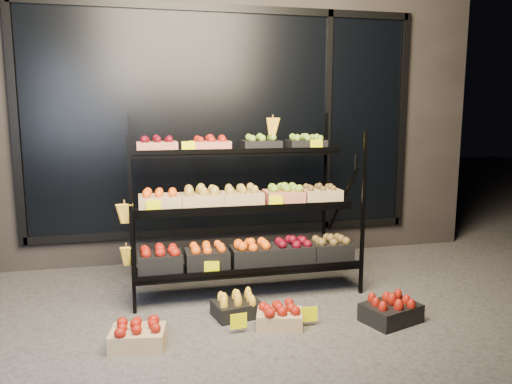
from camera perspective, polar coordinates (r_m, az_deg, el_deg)
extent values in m
plane|color=#514F4C|center=(4.37, 0.27, -13.37)|extent=(24.00, 24.00, 0.00)
cube|color=#2D2826|center=(6.59, -5.09, 9.82)|extent=(6.00, 2.00, 3.50)
cube|color=black|center=(5.58, -3.55, 7.89)|extent=(4.20, 0.04, 2.40)
cube|color=black|center=(5.72, -3.39, -4.31)|extent=(4.30, 0.06, 0.08)
cube|color=black|center=(5.67, -3.64, 20.21)|extent=(4.30, 0.06, 0.08)
cube|color=black|center=(5.62, -25.85, 7.00)|extent=(0.08, 0.06, 2.50)
cube|color=black|center=(6.30, 16.33, 7.70)|extent=(0.08, 0.06, 2.50)
cube|color=black|center=(5.89, 8.18, 7.89)|extent=(0.06, 0.06, 2.50)
cylinder|color=black|center=(6.03, 11.28, 3.07)|extent=(0.02, 0.02, 0.25)
cube|color=black|center=(4.21, -14.05, -3.83)|extent=(0.03, 0.03, 1.50)
cube|color=black|center=(4.65, 12.14, -2.53)|extent=(0.03, 0.03, 1.50)
cube|color=black|center=(5.15, -13.96, -0.55)|extent=(0.03, 0.03, 1.66)
cube|color=black|center=(5.51, 7.87, 0.28)|extent=(0.03, 0.03, 1.66)
cube|color=black|center=(4.60, -0.76, -8.69)|extent=(2.05, 0.42, 0.03)
cube|color=black|center=(4.40, -0.19, -9.04)|extent=(2.05, 0.02, 0.05)
cube|color=black|center=(4.76, -1.56, -1.86)|extent=(2.05, 0.40, 0.03)
cube|color=black|center=(4.57, -1.07, -1.88)|extent=(2.05, 0.02, 0.05)
cube|color=black|center=(4.98, -2.28, 4.45)|extent=(2.05, 0.40, 0.03)
cube|color=black|center=(4.79, -1.85, 4.68)|extent=(2.05, 0.02, 0.05)
cube|color=tan|center=(4.89, -11.24, 5.01)|extent=(0.38, 0.28, 0.11)
ellipsoid|color=#5D0713|center=(4.88, -11.27, 6.00)|extent=(0.32, 0.24, 0.07)
cube|color=tan|center=(4.93, -5.25, 5.19)|extent=(0.38, 0.28, 0.11)
ellipsoid|color=#A20F0B|center=(4.93, -5.27, 6.17)|extent=(0.32, 0.24, 0.07)
cube|color=black|center=(5.03, 0.56, 5.30)|extent=(0.38, 0.28, 0.11)
ellipsoid|color=#7CAB2A|center=(5.02, 0.56, 6.27)|extent=(0.32, 0.24, 0.07)
cube|color=black|center=(5.16, 5.70, 5.36)|extent=(0.38, 0.28, 0.11)
ellipsoid|color=#7CAB2A|center=(5.16, 5.72, 6.30)|extent=(0.32, 0.24, 0.07)
cube|color=tan|center=(4.65, -10.92, -1.22)|extent=(0.38, 0.28, 0.14)
ellipsoid|color=#FF610D|center=(4.63, -10.96, 0.00)|extent=(0.32, 0.24, 0.07)
cube|color=tan|center=(4.68, -6.22, -1.04)|extent=(0.38, 0.28, 0.14)
ellipsoid|color=#AF8E31|center=(4.66, -6.24, 0.17)|extent=(0.32, 0.24, 0.07)
cube|color=tan|center=(4.74, -1.62, -0.85)|extent=(0.38, 0.28, 0.14)
ellipsoid|color=#AF8E31|center=(4.73, -1.63, 0.34)|extent=(0.32, 0.24, 0.07)
cube|color=tan|center=(4.84, 3.23, -0.65)|extent=(0.38, 0.28, 0.14)
ellipsoid|color=#7CAB2A|center=(4.83, 3.24, 0.52)|extent=(0.32, 0.24, 0.07)
cube|color=tan|center=(4.96, 7.33, -0.48)|extent=(0.38, 0.28, 0.14)
ellipsoid|color=brown|center=(4.94, 7.36, 0.66)|extent=(0.32, 0.24, 0.07)
cube|color=black|center=(4.47, -10.92, -7.98)|extent=(0.38, 0.28, 0.18)
ellipsoid|color=#A20F0B|center=(4.44, -10.97, -6.50)|extent=(0.32, 0.24, 0.07)
cube|color=black|center=(4.51, -5.63, -7.72)|extent=(0.38, 0.28, 0.18)
ellipsoid|color=#FF610D|center=(4.47, -5.65, -6.25)|extent=(0.32, 0.24, 0.07)
cube|color=black|center=(4.57, -0.46, -7.41)|extent=(0.38, 0.28, 0.18)
ellipsoid|color=#FF610D|center=(4.54, -0.46, -5.96)|extent=(0.32, 0.24, 0.07)
cube|color=black|center=(4.67, 4.14, -7.09)|extent=(0.38, 0.28, 0.18)
ellipsoid|color=#5D0713|center=(4.64, 4.16, -5.66)|extent=(0.32, 0.24, 0.07)
cube|color=black|center=(4.79, 8.46, -6.74)|extent=(0.38, 0.28, 0.18)
ellipsoid|color=brown|center=(4.76, 8.49, -5.35)|extent=(0.32, 0.24, 0.07)
ellipsoid|color=yellow|center=(4.19, -14.83, -1.21)|extent=(0.14, 0.08, 0.22)
ellipsoid|color=yellow|center=(4.27, -14.63, -5.96)|extent=(0.14, 0.08, 0.22)
ellipsoid|color=yellow|center=(4.95, 1.94, 8.55)|extent=(0.14, 0.08, 0.22)
cube|color=#E6E500|center=(4.50, -11.64, -1.71)|extent=(0.13, 0.01, 0.12)
cube|color=#E6E500|center=(4.67, 2.33, -1.14)|extent=(0.13, 0.01, 0.12)
cube|color=#E6E500|center=(5.04, 6.93, 5.30)|extent=(0.13, 0.01, 0.12)
cube|color=#E6E500|center=(4.76, -7.73, 5.05)|extent=(0.13, 0.01, 0.12)
cube|color=#E6E500|center=(4.38, -5.08, -8.65)|extent=(0.13, 0.01, 0.12)
cube|color=#E6E500|center=(3.94, -1.99, -15.07)|extent=(0.13, 0.01, 0.12)
cube|color=#E6E500|center=(4.08, 6.13, -14.23)|extent=(0.13, 0.01, 0.12)
cube|color=tan|center=(3.84, -13.35, -15.93)|extent=(0.42, 0.34, 0.13)
ellipsoid|color=#A20F0B|center=(3.80, -13.40, -14.62)|extent=(0.36, 0.29, 0.07)
cube|color=black|center=(4.24, -2.21, -13.21)|extent=(0.42, 0.35, 0.13)
ellipsoid|color=yellow|center=(4.20, -2.22, -12.03)|extent=(0.35, 0.29, 0.07)
cube|color=tan|center=(4.06, 2.71, -14.27)|extent=(0.42, 0.35, 0.12)
ellipsoid|color=#A20F0B|center=(4.03, 2.72, -13.09)|extent=(0.35, 0.30, 0.07)
cube|color=black|center=(4.28, 15.14, -13.18)|extent=(0.51, 0.44, 0.15)
ellipsoid|color=#A20F0B|center=(4.24, 15.20, -11.88)|extent=(0.43, 0.37, 0.07)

